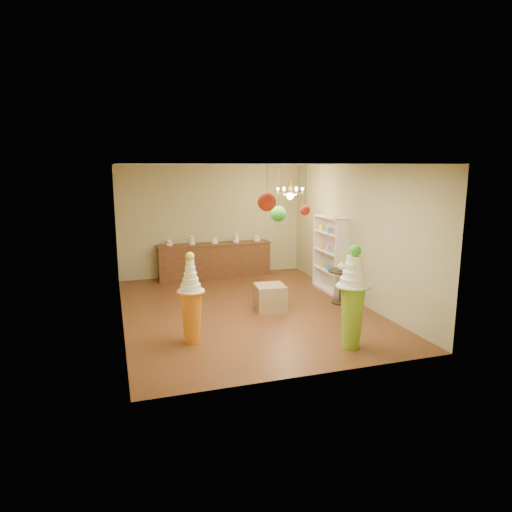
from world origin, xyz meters
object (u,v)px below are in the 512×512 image
object	(u,v)px
pedestal_green	(352,304)
sideboard	(215,260)
round_table	(341,282)
pedestal_orange	(191,309)

from	to	relation	value
pedestal_green	sideboard	xyz separation A→B (m)	(-1.09, 5.47, -0.27)
pedestal_green	round_table	xyz separation A→B (m)	(1.01, 2.26, -0.27)
pedestal_green	sideboard	distance (m)	5.58
pedestal_orange	sideboard	world-z (taller)	pedestal_orange
pedestal_green	pedestal_orange	bearing A→B (deg)	157.61
pedestal_green	sideboard	bearing A→B (deg)	101.24
pedestal_orange	sideboard	size ratio (longest dim) A/B	0.52
round_table	pedestal_green	bearing A→B (deg)	-114.14
pedestal_green	round_table	world-z (taller)	pedestal_green
pedestal_orange	round_table	size ratio (longest dim) A/B	2.12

